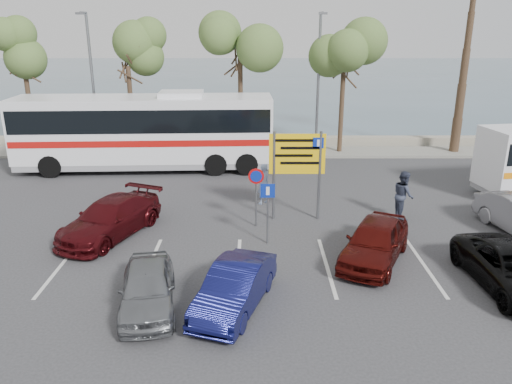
{
  "coord_description": "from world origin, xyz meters",
  "views": [
    {
      "loc": [
        -0.64,
        -15.64,
        7.48
      ],
      "look_at": [
        -0.61,
        3.0,
        1.21
      ],
      "focal_mm": 35.0,
      "sensor_mm": 36.0,
      "label": 1
    }
  ],
  "objects_px": {
    "street_lamp_left": "(92,78)",
    "pedestrian_far": "(403,195)",
    "direction_sign": "(297,161)",
    "car_silver_a": "(148,288)",
    "car_red": "(375,241)",
    "pedestrian_near": "(263,184)",
    "street_lamp_right": "(319,78)",
    "car_maroon": "(110,218)",
    "coach_bus_left": "(145,134)",
    "car_blue": "(235,287)"
  },
  "relations": [
    {
      "from": "pedestrian_near",
      "to": "pedestrian_far",
      "type": "xyz_separation_m",
      "value": [
        5.62,
        -1.69,
        0.08
      ]
    },
    {
      "from": "car_red",
      "to": "pedestrian_near",
      "type": "xyz_separation_m",
      "value": [
        -3.6,
        5.61,
        0.2
      ]
    },
    {
      "from": "street_lamp_right",
      "to": "car_silver_a",
      "type": "height_order",
      "value": "street_lamp_right"
    },
    {
      "from": "car_silver_a",
      "to": "car_red",
      "type": "bearing_deg",
      "value": 13.49
    },
    {
      "from": "car_red",
      "to": "pedestrian_far",
      "type": "distance_m",
      "value": 4.42
    },
    {
      "from": "car_red",
      "to": "pedestrian_near",
      "type": "relative_size",
      "value": 2.29
    },
    {
      "from": "car_maroon",
      "to": "pedestrian_near",
      "type": "height_order",
      "value": "pedestrian_near"
    },
    {
      "from": "car_maroon",
      "to": "pedestrian_near",
      "type": "bearing_deg",
      "value": 54.36
    },
    {
      "from": "car_blue",
      "to": "car_silver_a",
      "type": "bearing_deg",
      "value": -161.77
    },
    {
      "from": "street_lamp_left",
      "to": "street_lamp_right",
      "type": "height_order",
      "value": "same"
    },
    {
      "from": "car_red",
      "to": "pedestrian_near",
      "type": "distance_m",
      "value": 6.67
    },
    {
      "from": "car_blue",
      "to": "car_maroon",
      "type": "height_order",
      "value": "car_maroon"
    },
    {
      "from": "coach_bus_left",
      "to": "car_blue",
      "type": "distance_m",
      "value": 15.03
    },
    {
      "from": "car_blue",
      "to": "street_lamp_right",
      "type": "bearing_deg",
      "value": 94.37
    },
    {
      "from": "car_blue",
      "to": "car_red",
      "type": "distance_m",
      "value": 5.35
    },
    {
      "from": "street_lamp_left",
      "to": "car_silver_a",
      "type": "distance_m",
      "value": 18.61
    },
    {
      "from": "car_maroon",
      "to": "direction_sign",
      "type": "bearing_deg",
      "value": 36.48
    },
    {
      "from": "coach_bus_left",
      "to": "pedestrian_near",
      "type": "bearing_deg",
      "value": -41.53
    },
    {
      "from": "direction_sign",
      "to": "coach_bus_left",
      "type": "bearing_deg",
      "value": 135.78
    },
    {
      "from": "car_silver_a",
      "to": "car_maroon",
      "type": "xyz_separation_m",
      "value": [
        -2.4,
        5.0,
        0.06
      ]
    },
    {
      "from": "street_lamp_right",
      "to": "car_silver_a",
      "type": "bearing_deg",
      "value": -111.2
    },
    {
      "from": "car_red",
      "to": "car_blue",
      "type": "bearing_deg",
      "value": -120.74
    },
    {
      "from": "direction_sign",
      "to": "car_silver_a",
      "type": "distance_m",
      "value": 8.33
    },
    {
      "from": "coach_bus_left",
      "to": "car_maroon",
      "type": "height_order",
      "value": "coach_bus_left"
    },
    {
      "from": "coach_bus_left",
      "to": "car_maroon",
      "type": "distance_m",
      "value": 9.1
    },
    {
      "from": "car_maroon",
      "to": "pedestrian_far",
      "type": "xyz_separation_m",
      "value": [
        11.33,
        1.81,
        0.3
      ]
    },
    {
      "from": "street_lamp_right",
      "to": "car_maroon",
      "type": "relative_size",
      "value": 1.7
    },
    {
      "from": "pedestrian_far",
      "to": "pedestrian_near",
      "type": "bearing_deg",
      "value": 69.9
    },
    {
      "from": "street_lamp_left",
      "to": "car_blue",
      "type": "xyz_separation_m",
      "value": [
        8.8,
        -17.02,
        -3.97
      ]
    },
    {
      "from": "coach_bus_left",
      "to": "car_red",
      "type": "height_order",
      "value": "coach_bus_left"
    },
    {
      "from": "street_lamp_left",
      "to": "pedestrian_far",
      "type": "distance_m",
      "value": 18.77
    },
    {
      "from": "street_lamp_right",
      "to": "pedestrian_far",
      "type": "xyz_separation_m",
      "value": [
        2.33,
        -10.21,
        -3.62
      ]
    },
    {
      "from": "coach_bus_left",
      "to": "car_blue",
      "type": "bearing_deg",
      "value": -69.26
    },
    {
      "from": "street_lamp_right",
      "to": "car_red",
      "type": "bearing_deg",
      "value": -88.75
    },
    {
      "from": "street_lamp_left",
      "to": "car_silver_a",
      "type": "xyz_separation_m",
      "value": [
        6.4,
        -17.02,
        -3.98
      ]
    },
    {
      "from": "direction_sign",
      "to": "car_silver_a",
      "type": "xyz_separation_m",
      "value": [
        -4.6,
        -6.7,
        -1.81
      ]
    },
    {
      "from": "pedestrian_near",
      "to": "direction_sign",
      "type": "bearing_deg",
      "value": 84.67
    },
    {
      "from": "car_blue",
      "to": "pedestrian_far",
      "type": "height_order",
      "value": "pedestrian_far"
    },
    {
      "from": "direction_sign",
      "to": "street_lamp_left",
      "type": "bearing_deg",
      "value": 136.83
    },
    {
      "from": "coach_bus_left",
      "to": "car_silver_a",
      "type": "xyz_separation_m",
      "value": [
        2.9,
        -14.0,
        -1.32
      ]
    },
    {
      "from": "car_maroon",
      "to": "coach_bus_left",
      "type": "bearing_deg",
      "value": 116.04
    },
    {
      "from": "car_blue",
      "to": "pedestrian_near",
      "type": "relative_size",
      "value": 2.1
    },
    {
      "from": "car_blue",
      "to": "coach_bus_left",
      "type": "bearing_deg",
      "value": 128.97
    },
    {
      "from": "car_silver_a",
      "to": "coach_bus_left",
      "type": "bearing_deg",
      "value": 92.52
    },
    {
      "from": "car_silver_a",
      "to": "pedestrian_far",
      "type": "height_order",
      "value": "pedestrian_far"
    },
    {
      "from": "car_maroon",
      "to": "street_lamp_left",
      "type": "bearing_deg",
      "value": 131.26
    },
    {
      "from": "car_blue",
      "to": "pedestrian_far",
      "type": "distance_m",
      "value": 9.44
    },
    {
      "from": "direction_sign",
      "to": "car_red",
      "type": "bearing_deg",
      "value": -58.84
    },
    {
      "from": "coach_bus_left",
      "to": "car_maroon",
      "type": "relative_size",
      "value": 2.87
    },
    {
      "from": "pedestrian_near",
      "to": "pedestrian_far",
      "type": "height_order",
      "value": "pedestrian_far"
    }
  ]
}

